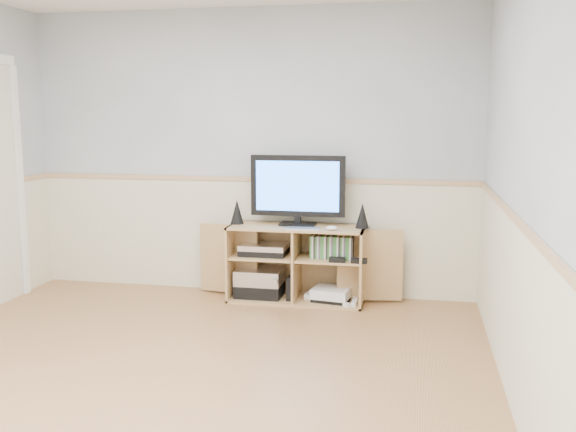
% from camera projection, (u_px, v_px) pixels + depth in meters
% --- Properties ---
extents(room, '(4.04, 4.54, 2.54)m').
position_uv_depth(room, '(146.00, 181.00, 3.62)').
color(room, tan).
rests_on(room, ground).
extents(media_cabinet, '(1.79, 0.43, 0.65)m').
position_uv_depth(media_cabinet, '(298.00, 261.00, 5.54)').
color(media_cabinet, tan).
rests_on(media_cabinet, floor).
extents(monitor, '(0.81, 0.18, 0.60)m').
position_uv_depth(monitor, '(298.00, 188.00, 5.43)').
color(monitor, black).
rests_on(monitor, media_cabinet).
extents(speaker_left, '(0.11, 0.11, 0.21)m').
position_uv_depth(speaker_left, '(237.00, 212.00, 5.54)').
color(speaker_left, black).
rests_on(speaker_left, media_cabinet).
extents(speaker_right, '(0.11, 0.11, 0.21)m').
position_uv_depth(speaker_right, '(362.00, 216.00, 5.33)').
color(speaker_right, black).
rests_on(speaker_right, media_cabinet).
extents(keyboard, '(0.29, 0.14, 0.01)m').
position_uv_depth(keyboard, '(303.00, 229.00, 5.28)').
color(keyboard, silver).
rests_on(keyboard, media_cabinet).
extents(mouse, '(0.10, 0.07, 0.04)m').
position_uv_depth(mouse, '(332.00, 228.00, 5.24)').
color(mouse, white).
rests_on(mouse, media_cabinet).
extents(av_components, '(0.50, 0.29, 0.47)m').
position_uv_depth(av_components, '(262.00, 274.00, 5.56)').
color(av_components, black).
rests_on(av_components, media_cabinet).
extents(game_consoles, '(0.46, 0.31, 0.11)m').
position_uv_depth(game_consoles, '(330.00, 295.00, 5.46)').
color(game_consoles, white).
rests_on(game_consoles, media_cabinet).
extents(game_cases, '(0.36, 0.13, 0.19)m').
position_uv_depth(game_cases, '(332.00, 247.00, 5.38)').
color(game_cases, '#3F8C3F').
rests_on(game_cases, media_cabinet).
extents(wall_outlet, '(0.12, 0.03, 0.12)m').
position_uv_depth(wall_outlet, '(362.00, 229.00, 5.56)').
color(wall_outlet, white).
rests_on(wall_outlet, wall_back).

